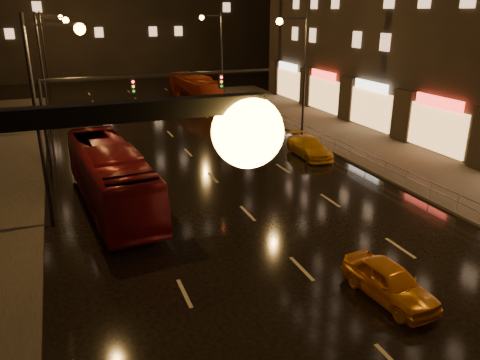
% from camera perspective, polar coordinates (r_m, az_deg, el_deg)
% --- Properties ---
extents(ground, '(140.00, 140.00, 0.00)m').
position_cam_1_polar(ground, '(33.58, -5.44, 2.45)').
color(ground, black).
rests_on(ground, ground).
extents(sidewalk_right, '(7.00, 70.00, 0.15)m').
position_cam_1_polar(sidewalk_right, '(35.40, 18.48, 2.53)').
color(sidewalk_right, '#38332D').
rests_on(sidewalk_right, ground).
extents(traffic_signal, '(15.31, 0.32, 6.20)m').
position_cam_1_polar(traffic_signal, '(31.54, -14.73, 9.60)').
color(traffic_signal, black).
rests_on(traffic_signal, ground).
extents(railing_right, '(0.05, 56.00, 1.00)m').
position_cam_1_polar(railing_right, '(35.61, 11.47, 4.65)').
color(railing_right, '#99999E').
rests_on(railing_right, sidewalk_right).
extents(bus_red, '(3.87, 12.29, 3.37)m').
position_cam_1_polar(bus_red, '(26.10, -15.48, 0.48)').
color(bus_red, '#600D15').
rests_on(bus_red, ground).
extents(bus_curb, '(3.54, 11.43, 3.14)m').
position_cam_1_polar(bus_curb, '(54.71, -5.54, 10.97)').
color(bus_curb, '#9C2D0F').
rests_on(bus_curb, ground).
extents(taxi_near, '(1.99, 4.15, 1.37)m').
position_cam_1_polar(taxi_near, '(18.43, 17.77, -11.73)').
color(taxi_near, orange).
rests_on(taxi_near, ground).
extents(taxi_far, '(2.03, 4.80, 1.38)m').
position_cam_1_polar(taxi_far, '(34.48, 8.41, 3.99)').
color(taxi_far, '#C78712').
rests_on(taxi_far, ground).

